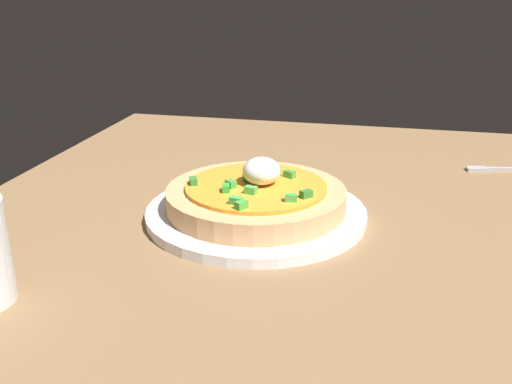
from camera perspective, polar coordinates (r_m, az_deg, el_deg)
dining_table at (r=65.42cm, az=3.02°, el=-4.43°), size 94.38×78.27×2.82cm
plate at (r=66.53cm, az=0.00°, el=-2.08°), size 25.06×25.06×1.16cm
pizza at (r=65.75cm, az=0.02°, el=-0.39°), size 20.36×20.36×5.96cm
fork at (r=89.32cm, az=22.75°, el=2.07°), size 3.08×11.30×0.50cm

